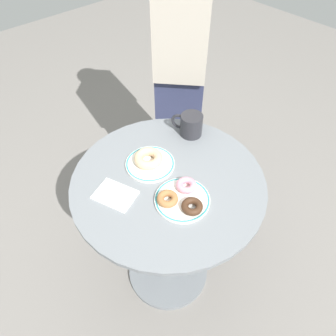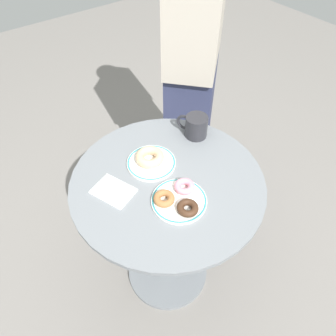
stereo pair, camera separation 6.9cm
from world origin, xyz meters
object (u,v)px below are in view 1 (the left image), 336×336
Objects in this scene: plate_right at (182,200)px; donut_cinnamon at (167,199)px; cafe_table at (168,220)px; coffee_mug at (191,125)px; donut_chocolate at (192,206)px; paper_napkin at (115,195)px; donut_pink_frosted at (186,185)px; plate_left at (150,164)px; donut_glazed at (149,158)px; person_figure at (182,72)px.

donut_cinnamon reaches higher than plate_right.
coffee_mug reaches higher than cafe_table.
donut_chocolate is 0.27m from paper_napkin.
donut_cinnamon is (-0.00, -0.09, 0.00)m from donut_pink_frosted.
donut_pink_frosted reaches higher than cafe_table.
coffee_mug reaches higher than plate_right.
plate_right is at bearing -7.06° from plate_left.
donut_glazed is 0.20m from donut_cinnamon.
paper_napkin is at bearing -142.21° from donut_cinnamon.
person_figure is (-0.32, 0.47, 0.06)m from plate_left.
plate_right is (0.20, -0.03, 0.00)m from plate_left.
cafe_table is 10.35× the size of donut_cinnamon.
cafe_table is at bearing -167.85° from donut_pink_frosted.
donut_cinnamon is at bearing -21.26° from plate_left.
person_figure is (-0.52, 0.50, 0.06)m from plate_right.
plate_right is 2.64× the size of donut_cinnamon.
plate_left is at bearing -29.48° from donut_glazed.
paper_napkin is at bearing -78.17° from donut_glazed.
donut_pink_frosted is at bearing 6.03° from plate_left.
donut_cinnamon is at bearing -21.69° from donut_glazed.
donut_cinnamon is 0.73m from person_figure.
donut_chocolate is 0.52× the size of paper_napkin.
coffee_mug is (-0.02, 0.24, 0.02)m from donut_glazed.
donut_cinnamon is 0.19m from paper_napkin.
plate_right reaches higher than paper_napkin.
person_figure is at bearing 131.79° from cafe_table.
donut_glazed is (-0.11, 0.00, 0.29)m from cafe_table.
donut_chocolate is (0.27, -0.04, -0.00)m from donut_glazed.
donut_chocolate is at bearing 26.21° from donut_cinnamon.
coffee_mug is 0.07× the size of person_figure.
donut_pink_frosted is at bearing 53.77° from paper_napkin.
donut_pink_frosted is at bearing 89.44° from donut_cinnamon.
coffee_mug is (-0.28, 0.27, 0.02)m from donut_chocolate.
donut_pink_frosted is 0.25m from paper_napkin.
donut_chocolate is at bearing 34.10° from paper_napkin.
donut_glazed is 0.19m from paper_napkin.
cafe_table is 0.33m from donut_chocolate.
cafe_table is 6.04× the size of coffee_mug.
donut_glazed is at bearing 158.31° from donut_cinnamon.
cafe_table is 0.45× the size of person_figure.
coffee_mug reaches higher than plate_left.
donut_glazed reaches higher than donut_pink_frosted.
plate_right is 1.37× the size of paper_napkin.
donut_glazed is 0.27m from donut_chocolate.
donut_chocolate is 0.04× the size of person_figure.
cafe_table is at bearing -61.89° from coffee_mug.
plate_left is at bearing -56.11° from person_figure.
paper_napkin is (-0.23, -0.15, -0.02)m from donut_chocolate.
plate_right is 0.36m from coffee_mug.
coffee_mug is at bearing 135.84° from donut_chocolate.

